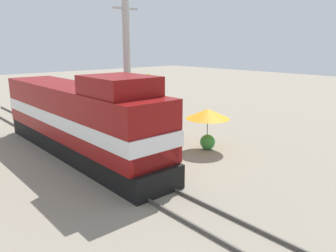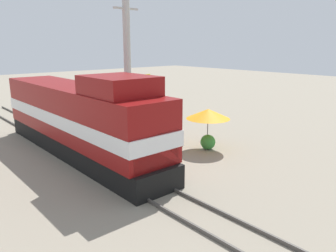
{
  "view_description": "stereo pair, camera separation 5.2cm",
  "coord_description": "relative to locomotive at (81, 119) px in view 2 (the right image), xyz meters",
  "views": [
    {
      "loc": [
        -8.03,
        -14.22,
        6.11
      ],
      "look_at": [
        1.2,
        -3.76,
        2.64
      ],
      "focal_mm": 35.0,
      "sensor_mm": 36.0,
      "label": 1
    },
    {
      "loc": [
        -7.99,
        -14.25,
        6.11
      ],
      "look_at": [
        1.2,
        -3.76,
        2.64
      ],
      "focal_mm": 35.0,
      "sensor_mm": 36.0,
      "label": 2
    }
  ],
  "objects": [
    {
      "name": "ground_plane",
      "position": [
        0.0,
        -2.22,
        -2.09
      ],
      "size": [
        120.0,
        120.0,
        0.0
      ],
      "primitive_type": "plane",
      "color": "gray"
    },
    {
      "name": "rail_near",
      "position": [
        -0.72,
        -2.22,
        -2.01
      ],
      "size": [
        0.08,
        41.64,
        0.15
      ],
      "primitive_type": "cube",
      "color": "#4C4742",
      "rests_on": "ground_plane"
    },
    {
      "name": "rail_far",
      "position": [
        0.72,
        -2.22,
        -2.01
      ],
      "size": [
        0.08,
        41.64,
        0.15
      ],
      "primitive_type": "cube",
      "color": "#4C4742",
      "rests_on": "ground_plane"
    },
    {
      "name": "locomotive",
      "position": [
        0.0,
        0.0,
        0.0
      ],
      "size": [
        2.85,
        14.77,
        4.77
      ],
      "color": "black",
      "rests_on": "ground_plane"
    },
    {
      "name": "utility_pole",
      "position": [
        4.15,
        1.35,
        2.67
      ],
      "size": [
        1.8,
        0.46,
        9.42
      ],
      "color": "#B2B2AD",
      "rests_on": "ground_plane"
    },
    {
      "name": "vendor_umbrella",
      "position": [
        6.17,
        -3.89,
        0.08
      ],
      "size": [
        2.58,
        2.58,
        2.46
      ],
      "color": "#4C4C4C",
      "rests_on": "ground_plane"
    },
    {
      "name": "billboard_sign",
      "position": [
        5.26,
        1.51,
        0.95
      ],
      "size": [
        1.69,
        0.12,
        4.14
      ],
      "color": "#595959",
      "rests_on": "ground_plane"
    },
    {
      "name": "shrub_cluster",
      "position": [
        6.16,
        -3.94,
        -1.64
      ],
      "size": [
        0.9,
        0.9,
        0.9
      ],
      "primitive_type": "sphere",
      "color": "#388C38",
      "rests_on": "ground_plane"
    },
    {
      "name": "person_bystander",
      "position": [
        3.07,
        -2.62,
        -1.11
      ],
      "size": [
        0.34,
        0.34,
        1.8
      ],
      "color": "#2D3347",
      "rests_on": "ground_plane"
    },
    {
      "name": "bicycle",
      "position": [
        4.49,
        -2.26,
        -1.71
      ],
      "size": [
        0.88,
        1.93,
        0.73
      ],
      "rotation": [
        0.0,
        0.0,
        3.06
      ],
      "color": "black",
      "rests_on": "ground_plane"
    }
  ]
}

